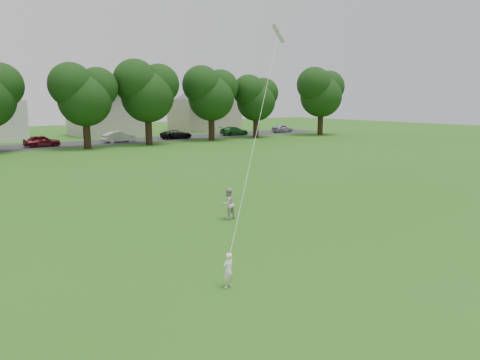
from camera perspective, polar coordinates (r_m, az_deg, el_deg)
ground at (r=15.13m, az=3.25°, el=-9.86°), size 160.00×160.00×0.00m
toddler at (r=13.00m, az=-1.44°, el=-10.93°), size 0.39×0.29×0.99m
older_boy at (r=19.94m, az=-1.46°, el=-2.91°), size 0.73×0.60×1.36m
kite at (r=17.21m, az=2.39°, el=7.42°), size 4.35×3.88×12.61m
tree_row at (r=48.37m, az=-25.12°, el=10.15°), size 82.16×9.16×10.06m
parked_cars at (r=53.60m, az=-23.27°, el=4.35°), size 72.95×2.21×1.28m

